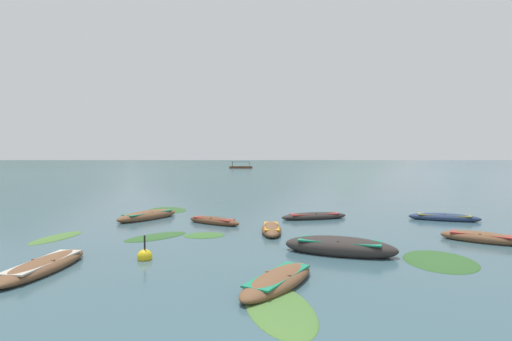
# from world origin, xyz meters

# --- Properties ---
(ground_plane) EXTENTS (6000.00, 6000.00, 0.00)m
(ground_plane) POSITION_xyz_m (0.00, 1500.00, 0.00)
(ground_plane) COLOR #385660
(mountain_0) EXTENTS (1769.26, 1769.26, 504.45)m
(mountain_0) POSITION_xyz_m (-1441.23, 2069.80, 252.23)
(mountain_0) COLOR #4C5B56
(mountain_0) RESTS_ON ground
(mountain_1) EXTENTS (1753.42, 1753.42, 471.51)m
(mountain_1) POSITION_xyz_m (-281.68, 2451.29, 235.76)
(mountain_1) COLOR #4C5B56
(mountain_1) RESTS_ON ground
(mountain_2) EXTENTS (818.59, 818.59, 271.98)m
(mountain_2) POSITION_xyz_m (439.91, 2338.58, 135.99)
(mountain_2) COLOR slate
(mountain_2) RESTS_ON ground
(mountain_3) EXTENTS (639.31, 639.31, 222.68)m
(mountain_3) POSITION_xyz_m (1013.35, 2063.68, 111.34)
(mountain_3) COLOR slate
(mountain_3) RESTS_ON ground
(rowboat_1) EXTENTS (3.73, 2.01, 0.49)m
(rowboat_1) POSITION_xyz_m (9.63, 16.78, 0.16)
(rowboat_1) COLOR navy
(rowboat_1) RESTS_ON ground
(rowboat_2) EXTENTS (3.08, 4.03, 0.60)m
(rowboat_2) POSITION_xyz_m (-6.73, 16.58, 0.19)
(rowboat_2) COLOR brown
(rowboat_2) RESTS_ON ground
(rowboat_3) EXTENTS (3.96, 2.02, 0.47)m
(rowboat_3) POSITION_xyz_m (2.58, 17.00, 0.15)
(rowboat_3) COLOR #2D2826
(rowboat_3) RESTS_ON ground
(rowboat_4) EXTENTS (3.04, 2.49, 0.52)m
(rowboat_4) POSITION_xyz_m (8.69, 11.36, 0.16)
(rowboat_4) COLOR brown
(rowboat_4) RESTS_ON ground
(rowboat_5) EXTENTS (2.58, 3.58, 0.48)m
(rowboat_5) POSITION_xyz_m (0.36, 5.59, 0.15)
(rowboat_5) COLOR brown
(rowboat_5) RESTS_ON ground
(rowboat_6) EXTENTS (1.33, 3.93, 0.49)m
(rowboat_6) POSITION_xyz_m (-6.65, 6.66, 0.15)
(rowboat_6) COLOR brown
(rowboat_6) RESTS_ON ground
(rowboat_7) EXTENTS (4.17, 2.46, 0.77)m
(rowboat_7) POSITION_xyz_m (2.60, 9.15, 0.24)
(rowboat_7) COLOR #2D2826
(rowboat_7) RESTS_ON ground
(rowboat_8) EXTENTS (0.98, 3.14, 0.50)m
(rowboat_8) POSITION_xyz_m (0.18, 12.92, 0.16)
(rowboat_8) COLOR brown
(rowboat_8) RESTS_ON ground
(rowboat_9) EXTENTS (3.18, 2.37, 0.46)m
(rowboat_9) POSITION_xyz_m (-2.81, 15.17, 0.14)
(rowboat_9) COLOR brown
(rowboat_9) RESTS_ON ground
(ferry_0) EXTENTS (8.24, 2.98, 2.54)m
(ferry_0) POSITION_xyz_m (-10.70, 131.02, 0.45)
(ferry_0) COLOR brown
(ferry_0) RESTS_ON ground
(mooring_buoy) EXTENTS (0.49, 0.49, 0.96)m
(mooring_buoy) POSITION_xyz_m (-4.05, 8.08, 0.11)
(mooring_buoy) COLOR yellow
(mooring_buoy) RESTS_ON ground
(weed_patch_0) EXTENTS (2.84, 3.39, 0.14)m
(weed_patch_0) POSITION_xyz_m (5.72, 8.27, 0.00)
(weed_patch_0) COLOR #2D5628
(weed_patch_0) RESTS_ON ground
(weed_patch_1) EXTENTS (2.93, 3.07, 0.14)m
(weed_patch_1) POSITION_xyz_m (-4.79, 11.77, 0.00)
(weed_patch_1) COLOR #2D5628
(weed_patch_1) RESTS_ON ground
(weed_patch_2) EXTENTS (2.17, 3.65, 0.14)m
(weed_patch_2) POSITION_xyz_m (0.36, 4.13, 0.00)
(weed_patch_2) COLOR #477033
(weed_patch_2) RESTS_ON ground
(weed_patch_3) EXTENTS (2.07, 1.73, 0.14)m
(weed_patch_3) POSITION_xyz_m (-2.76, 12.14, 0.00)
(weed_patch_3) COLOR #38662D
(weed_patch_3) RESTS_ON ground
(weed_patch_5) EXTENTS (3.64, 4.07, 0.14)m
(weed_patch_5) POSITION_xyz_m (-6.62, 20.20, 0.00)
(weed_patch_5) COLOR #2D5628
(weed_patch_5) RESTS_ON ground
(weed_patch_6) EXTENTS (1.57, 3.08, 0.14)m
(weed_patch_6) POSITION_xyz_m (-8.98, 11.39, 0.00)
(weed_patch_6) COLOR #477033
(weed_patch_6) RESTS_ON ground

